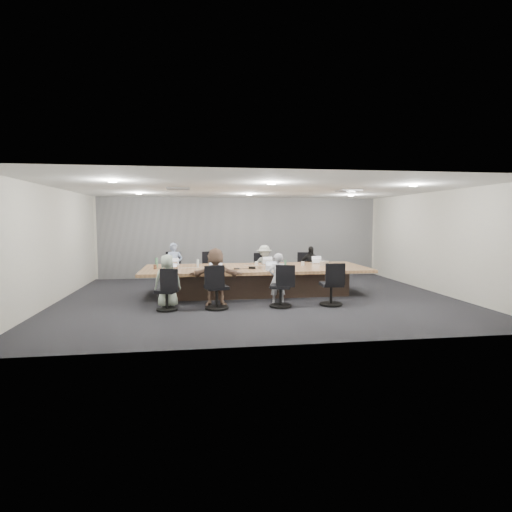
{
  "coord_description": "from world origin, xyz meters",
  "views": [
    {
      "loc": [
        -1.55,
        -10.13,
        2.0
      ],
      "look_at": [
        0.0,
        0.4,
        1.05
      ],
      "focal_mm": 28.0,
      "sensor_mm": 36.0,
      "label": 1
    }
  ],
  "objects": [
    {
      "name": "floor",
      "position": [
        0.0,
        0.0,
        0.0
      ],
      "size": [
        10.0,
        8.0,
        0.0
      ],
      "primitive_type": "cube",
      "color": "black",
      "rests_on": "ground"
    },
    {
      "name": "wall_right",
      "position": [
        5.0,
        0.0,
        1.4
      ],
      "size": [
        0.0,
        8.0,
        2.8
      ],
      "primitive_type": "cube",
      "rotation": [
        1.57,
        0.0,
        -1.57
      ],
      "color": "beige",
      "rests_on": "ground"
    },
    {
      "name": "wall_front",
      "position": [
        0.0,
        -4.0,
        1.4
      ],
      "size": [
        10.0,
        0.0,
        2.8
      ],
      "primitive_type": "cube",
      "rotation": [
        -1.57,
        0.0,
        0.0
      ],
      "color": "beige",
      "rests_on": "ground"
    },
    {
      "name": "mic_right",
      "position": [
        0.49,
        0.76,
        0.75
      ],
      "size": [
        0.15,
        0.11,
        0.03
      ],
      "primitive_type": "cube",
      "rotation": [
        0.0,
        0.0,
        0.19
      ],
      "color": "black",
      "rests_on": "conference_table"
    },
    {
      "name": "laptop_6",
      "position": [
        0.34,
        -0.3,
        0.75
      ],
      "size": [
        0.36,
        0.26,
        0.02
      ],
      "primitive_type": "cube",
      "rotation": [
        0.0,
        0.0,
        0.04
      ],
      "color": "#B2B2B7",
      "rests_on": "conference_table"
    },
    {
      "name": "chair_4",
      "position": [
        -2.24,
        -1.2,
        0.37
      ],
      "size": [
        0.63,
        0.63,
        0.73
      ],
      "primitive_type": null,
      "rotation": [
        0.0,
        0.0,
        -0.33
      ],
      "color": "black",
      "rests_on": "ground"
    },
    {
      "name": "laptop_2",
      "position": [
        0.47,
        1.3,
        0.75
      ],
      "size": [
        0.33,
        0.25,
        0.02
      ],
      "primitive_type": "cube",
      "rotation": [
        0.0,
        0.0,
        3.32
      ],
      "color": "#B2B2B7",
      "rests_on": "conference_table"
    },
    {
      "name": "person_2",
      "position": [
        0.47,
        1.85,
        0.62
      ],
      "size": [
        0.8,
        0.46,
        1.24
      ],
      "primitive_type": "imported",
      "rotation": [
        0.0,
        0.0,
        6.28
      ],
      "color": "#99A097",
      "rests_on": "ground"
    },
    {
      "name": "canvas_bag",
      "position": [
        1.95,
        0.56,
        0.8
      ],
      "size": [
        0.28,
        0.26,
        0.13
      ],
      "primitive_type": "cube",
      "rotation": [
        0.0,
        0.0,
        0.63
      ],
      "color": "#B6A693",
      "rests_on": "conference_table"
    },
    {
      "name": "laptop_3",
      "position": [
        1.93,
        1.3,
        0.75
      ],
      "size": [
        0.3,
        0.22,
        0.02
      ],
      "primitive_type": "cube",
      "rotation": [
        0.0,
        0.0,
        3.23
      ],
      "color": "#B2B2B7",
      "rests_on": "conference_table"
    },
    {
      "name": "cup_white_far",
      "position": [
        0.09,
        0.99,
        0.79
      ],
      "size": [
        0.1,
        0.1,
        0.1
      ],
      "primitive_type": "cylinder",
      "rotation": [
        0.0,
        0.0,
        -0.32
      ],
      "color": "white",
      "rests_on": "conference_table"
    },
    {
      "name": "chair_0",
      "position": [
        -2.24,
        2.2,
        0.43
      ],
      "size": [
        0.72,
        0.72,
        0.86
      ],
      "primitive_type": null,
      "rotation": [
        0.0,
        0.0,
        2.87
      ],
      "color": "black",
      "rests_on": "ground"
    },
    {
      "name": "person_3",
      "position": [
        1.93,
        1.85,
        0.6
      ],
      "size": [
        0.75,
        0.45,
        1.2
      ],
      "primitive_type": "imported",
      "rotation": [
        0.0,
        0.0,
        6.05
      ],
      "color": "black",
      "rests_on": "ground"
    },
    {
      "name": "chair_2",
      "position": [
        0.47,
        2.2,
        0.37
      ],
      "size": [
        0.6,
        0.6,
        0.74
      ],
      "primitive_type": null,
      "rotation": [
        0.0,
        0.0,
        2.9
      ],
      "color": "black",
      "rests_on": "ground"
    },
    {
      "name": "curtain",
      "position": [
        0.0,
        3.92,
        1.4
      ],
      "size": [
        9.8,
        0.04,
        2.8
      ],
      "primitive_type": "cube",
      "color": "gray",
      "rests_on": "ground"
    },
    {
      "name": "bottle_clear",
      "position": [
        -1.54,
        0.72,
        0.85
      ],
      "size": [
        0.06,
        0.06,
        0.21
      ],
      "primitive_type": "cylinder",
      "rotation": [
        0.0,
        0.0,
        -0.01
      ],
      "color": "silver",
      "rests_on": "conference_table"
    },
    {
      "name": "laptop_4",
      "position": [
        -2.24,
        -0.3,
        0.75
      ],
      "size": [
        0.37,
        0.3,
        0.02
      ],
      "primitive_type": "cube",
      "rotation": [
        0.0,
        0.0,
        0.26
      ],
      "color": "#8C6647",
      "rests_on": "conference_table"
    },
    {
      "name": "chair_7",
      "position": [
        1.56,
        -1.2,
        0.42
      ],
      "size": [
        0.6,
        0.6,
        0.84
      ],
      "primitive_type": null,
      "rotation": [
        0.0,
        0.0,
        -0.06
      ],
      "color": "black",
      "rests_on": "ground"
    },
    {
      "name": "person_6",
      "position": [
        0.34,
        -0.85,
        0.61
      ],
      "size": [
        0.47,
        0.33,
        1.23
      ],
      "primitive_type": "imported",
      "rotation": [
        0.0,
        0.0,
        3.23
      ],
      "color": "silver",
      "rests_on": "ground"
    },
    {
      "name": "mic_left",
      "position": [
        -0.55,
        0.1,
        0.75
      ],
      "size": [
        0.16,
        0.13,
        0.03
      ],
      "primitive_type": "cube",
      "rotation": [
        0.0,
        0.0,
        -0.34
      ],
      "color": "black",
      "rests_on": "conference_table"
    },
    {
      "name": "chair_5",
      "position": [
        -1.14,
        -1.2,
        0.41
      ],
      "size": [
        0.68,
        0.68,
        0.83
      ],
      "primitive_type": null,
      "rotation": [
        0.0,
        0.0,
        0.24
      ],
      "color": "black",
      "rests_on": "ground"
    },
    {
      "name": "chair_3",
      "position": [
        1.93,
        2.2,
        0.37
      ],
      "size": [
        0.62,
        0.62,
        0.74
      ],
      "primitive_type": null,
      "rotation": [
        0.0,
        0.0,
        2.86
      ],
      "color": "black",
      "rests_on": "ground"
    },
    {
      "name": "stapler",
      "position": [
        -0.15,
        0.08,
        0.77
      ],
      "size": [
        0.18,
        0.1,
        0.07
      ],
      "primitive_type": "cube",
      "rotation": [
        0.0,
        0.0,
        -0.31
      ],
      "color": "black",
      "rests_on": "conference_table"
    },
    {
      "name": "ceiling",
      "position": [
        0.0,
        0.0,
        2.8
      ],
      "size": [
        10.0,
        8.0,
        0.0
      ],
      "primitive_type": "cube",
      "color": "white",
      "rests_on": "wall_back"
    },
    {
      "name": "bottle_green_right",
      "position": [
        0.73,
        0.07,
        0.85
      ],
      "size": [
        0.08,
        0.08,
        0.23
      ],
      "primitive_type": "cylinder",
      "rotation": [
        0.0,
        0.0,
        -0.35
      ],
      "color": "#457A58",
      "rests_on": "conference_table"
    },
    {
      "name": "wall_back",
      "position": [
        0.0,
        4.0,
        1.4
      ],
      "size": [
        10.0,
        0.0,
        2.8
      ],
      "primitive_type": "cube",
      "rotation": [
        1.57,
        0.0,
        0.0
      ],
      "color": "beige",
      "rests_on": "ground"
    },
    {
      "name": "snack_packet",
      "position": [
        2.27,
        0.29,
        0.76
      ],
      "size": [
        0.21,
        0.18,
        0.04
      ],
      "primitive_type": "cube",
      "rotation": [
        0.0,
        0.0,
        -0.39
      ],
      "color": "orange",
      "rests_on": "conference_table"
    },
    {
      "name": "laptop_0",
      "position": [
        -2.24,
        1.3,
        0.75
      ],
      "size": [
        0.34,
        0.24,
        0.02
      ],
      "primitive_type": "cube",
      "rotation": [
        0.0,
        0.0,
        3.12
      ],
      "color": "#B2B2B7",
      "rests_on": "conference_table"
    },
    {
      "name": "chair_6",
      "position": [
        0.34,
        -1.2,
        0.4
      ],
      "size": [
        0.68,
        0.68,
        0.8
      ],
      "primitive_type": null,
      "rotation": [
        0.0,
        0.0,
        -0.3
      ],
      "color": "black",
      "rests_on": "ground"
    },
    {
      "name": "person_4",
      "position": [
        -2.24,
        -0.85,
        0.62
      ],
      "size": [
        0.63,
        0.43,
        1.23
      ],
      "primitive_type": "imported",
      "rotation": [
        0.0,
        0.0,
        3.21
      ],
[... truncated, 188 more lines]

